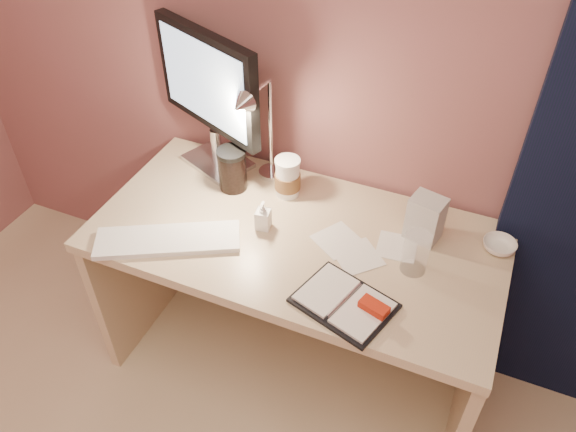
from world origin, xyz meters
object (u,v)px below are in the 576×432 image
at_px(lotion_bottle, 263,215).
at_px(desk_lamp, 261,130).
at_px(bowl, 499,246).
at_px(coffee_cup, 288,178).
at_px(desk, 303,265).
at_px(product_box, 425,219).
at_px(planner, 347,303).
at_px(keyboard, 168,240).
at_px(monitor, 211,89).
at_px(dark_jar, 233,171).
at_px(clear_cup, 416,253).

xyz_separation_m(lotion_bottle, desk_lamp, (-0.09, 0.18, 0.21)).
bearing_deg(bowl, coffee_cup, -179.75).
bearing_deg(desk, product_box, 11.77).
bearing_deg(lotion_bottle, planner, -29.93).
xyz_separation_m(bowl, lotion_bottle, (-0.76, -0.21, 0.04)).
distance_m(desk, keyboard, 0.53).
distance_m(planner, desk_lamp, 0.66).
bearing_deg(product_box, lotion_bottle, -148.75).
xyz_separation_m(planner, coffee_cup, (-0.37, 0.42, 0.06)).
xyz_separation_m(monitor, keyboard, (0.06, -0.46, -0.32)).
distance_m(monitor, coffee_cup, 0.42).
xyz_separation_m(keyboard, dark_jar, (0.07, 0.35, 0.06)).
xyz_separation_m(planner, product_box, (0.14, 0.38, 0.07)).
bearing_deg(keyboard, clear_cup, -13.50).
relative_size(bowl, product_box, 0.67).
relative_size(lotion_bottle, desk_lamp, 0.25).
height_order(coffee_cup, clear_cup, coffee_cup).
xyz_separation_m(clear_cup, dark_jar, (-0.72, 0.15, 0.00)).
bearing_deg(coffee_cup, bowl, 0.25).
xyz_separation_m(monitor, clear_cup, (0.85, -0.26, -0.25)).
relative_size(lotion_bottle, product_box, 0.66).
relative_size(keyboard, coffee_cup, 3.13).
distance_m(clear_cup, bowl, 0.32).
xyz_separation_m(keyboard, desk_lamp, (0.18, 0.37, 0.26)).
distance_m(planner, lotion_bottle, 0.44).
distance_m(bowl, lotion_bottle, 0.79).
distance_m(desk, planner, 0.46).
bearing_deg(lotion_bottle, clear_cup, 0.91).
distance_m(lotion_bottle, dark_jar, 0.25).
distance_m(clear_cup, product_box, 0.16).
xyz_separation_m(clear_cup, bowl, (0.24, 0.20, -0.06)).
relative_size(keyboard, desk_lamp, 1.12).
bearing_deg(monitor, product_box, 16.44).
relative_size(desk, monitor, 2.56).
height_order(keyboard, desk_lamp, desk_lamp).
height_order(coffee_cup, product_box, product_box).
bearing_deg(desk, clear_cup, -10.79).
relative_size(dark_jar, desk_lamp, 0.35).
relative_size(coffee_cup, desk_lamp, 0.36).
relative_size(clear_cup, bowl, 1.32).
relative_size(clear_cup, dark_jar, 0.98).
relative_size(keyboard, planner, 1.46).
bearing_deg(planner, desk_lamp, 156.51).
bearing_deg(coffee_cup, product_box, -3.84).
bearing_deg(keyboard, desk_lamp, 36.70).
bearing_deg(lotion_bottle, product_box, 18.09).
relative_size(planner, coffee_cup, 2.15).
bearing_deg(dark_jar, keyboard, -100.57).
bearing_deg(desk_lamp, keyboard, -108.01).
bearing_deg(bowl, keyboard, -158.76).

